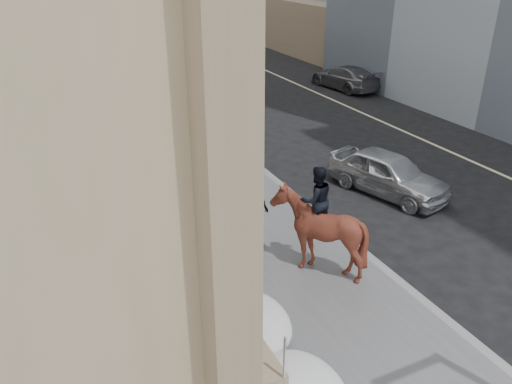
# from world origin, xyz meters

# --- Properties ---
(ground) EXTENTS (140.00, 140.00, 0.00)m
(ground) POSITION_xyz_m (0.00, 0.00, 0.00)
(ground) COLOR black
(ground) RESTS_ON ground
(sidewalk) EXTENTS (5.00, 80.00, 0.12)m
(sidewalk) POSITION_xyz_m (0.00, 10.00, 0.06)
(sidewalk) COLOR #4F4F52
(sidewalk) RESTS_ON ground
(curb) EXTENTS (0.24, 80.00, 0.12)m
(curb) POSITION_xyz_m (2.62, 10.00, 0.06)
(curb) COLOR slate
(curb) RESTS_ON ground
(lane_line) EXTENTS (0.15, 70.00, 0.01)m
(lane_line) POSITION_xyz_m (10.50, 10.00, 0.01)
(lane_line) COLOR #BFB78C
(lane_line) RESTS_ON ground
(far_podium) EXTENTS (2.00, 80.00, 4.00)m
(far_podium) POSITION_xyz_m (15.50, 10.00, 2.00)
(far_podium) COLOR #7C6D50
(far_podium) RESTS_ON ground
(streetlight_mid) EXTENTS (1.71, 0.24, 8.00)m
(streetlight_mid) POSITION_xyz_m (2.74, 14.00, 4.58)
(streetlight_mid) COLOR #2D2D30
(streetlight_mid) RESTS_ON ground
(traffic_signal) EXTENTS (4.10, 0.22, 6.00)m
(traffic_signal) POSITION_xyz_m (2.07, 22.00, 4.00)
(traffic_signal) COLOR #2D2D30
(traffic_signal) RESTS_ON ground
(snow_bank) EXTENTS (1.70, 18.10, 0.76)m
(snow_bank) POSITION_xyz_m (-1.42, 8.11, 0.47)
(snow_bank) COLOR silver
(snow_bank) RESTS_ON sidewalk
(mounted_horse_left) EXTENTS (1.39, 2.28, 2.57)m
(mounted_horse_left) POSITION_xyz_m (-0.34, 5.19, 1.10)
(mounted_horse_left) COLOR #432014
(mounted_horse_left) RESTS_ON sidewalk
(mounted_horse_right) EXTENTS (1.91, 2.12, 2.76)m
(mounted_horse_right) POSITION_xyz_m (1.01, 1.52, 1.31)
(mounted_horse_right) COLOR #4D2016
(mounted_horse_right) RESTS_ON sidewalk
(pedestrian) EXTENTS (1.22, 0.85, 1.92)m
(pedestrian) POSITION_xyz_m (0.00, 3.08, 1.08)
(pedestrian) COLOR black
(pedestrian) RESTS_ON sidewalk
(car_silver) EXTENTS (2.86, 4.56, 1.45)m
(car_silver) POSITION_xyz_m (5.65, 4.50, 0.72)
(car_silver) COLOR #B6B9BE
(car_silver) RESTS_ON ground
(car_grey) EXTENTS (2.48, 4.92, 1.37)m
(car_grey) POSITION_xyz_m (12.47, 17.00, 0.68)
(car_grey) COLOR #55575D
(car_grey) RESTS_ON ground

